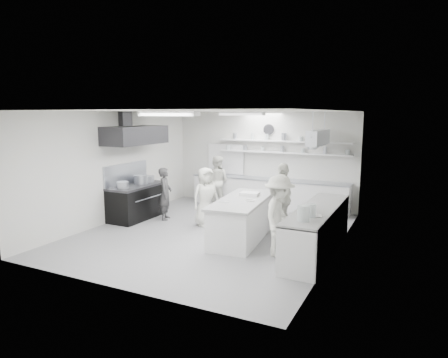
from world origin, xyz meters
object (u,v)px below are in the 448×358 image
at_px(right_counter, 317,231).
at_px(cook_stove, 165,194).
at_px(back_counter, 268,193).
at_px(stove, 138,202).
at_px(prep_island, 242,220).
at_px(cook_back, 217,181).

relative_size(right_counter, cook_stove, 2.26).
bearing_deg(back_counter, right_counter, -55.35).
xyz_separation_m(stove, back_counter, (2.90, 2.80, 0.01)).
height_order(back_counter, cook_stove, cook_stove).
distance_m(right_counter, cook_stove, 4.54).
distance_m(stove, prep_island, 3.47).
bearing_deg(cook_back, prep_island, 125.16).
height_order(stove, cook_stove, cook_stove).
bearing_deg(stove, right_counter, -6.52).
bearing_deg(cook_back, stove, 56.96).
bearing_deg(right_counter, stove, 173.48).
bearing_deg(stove, cook_back, 59.14).
bearing_deg(cook_stove, prep_island, -127.31).
relative_size(cook_stove, cook_back, 0.89).
bearing_deg(prep_island, cook_stove, 159.49).
bearing_deg(right_counter, prep_island, 174.98).
bearing_deg(stove, back_counter, 43.99).
xyz_separation_m(prep_island, cook_stove, (-2.64, 0.67, 0.27)).
xyz_separation_m(right_counter, cook_back, (-3.89, 2.88, 0.35)).
bearing_deg(stove, cook_stove, 15.90).
bearing_deg(back_counter, stove, -136.01).
bearing_deg(cook_stove, right_counter, -123.65).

